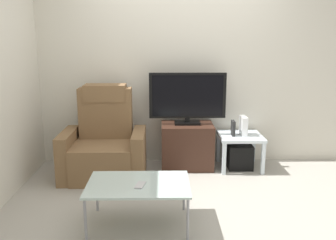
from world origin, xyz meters
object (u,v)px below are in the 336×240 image
at_px(tv_stand, 187,146).
at_px(recliner_armchair, 104,145).
at_px(book_upright, 233,128).
at_px(cell_phone, 140,185).
at_px(subwoofer_box, 239,156).
at_px(game_console, 243,126).
at_px(coffee_table, 138,186).
at_px(side_table, 240,140).
at_px(television, 188,97).

height_order(tv_stand, recliner_armchair, recliner_armchair).
xyz_separation_m(book_upright, cell_phone, (-1.08, -1.47, -0.13)).
distance_m(subwoofer_box, game_console, 0.40).
distance_m(tv_stand, game_console, 0.76).
xyz_separation_m(recliner_armchair, coffee_table, (0.49, -1.21, -0.00)).
bearing_deg(book_upright, recliner_armchair, -172.75).
height_order(tv_stand, cell_phone, tv_stand).
height_order(side_table, coffee_table, side_table).
height_order(subwoofer_box, game_console, game_console).
bearing_deg(tv_stand, cell_phone, -108.47).
distance_m(television, cell_phone, 1.71).
relative_size(television, recliner_armchair, 0.89).
bearing_deg(coffee_table, game_console, 49.43).
bearing_deg(book_upright, cell_phone, -126.43).
bearing_deg(book_upright, television, 171.82).
bearing_deg(book_upright, game_console, 12.53).
relative_size(television, book_upright, 5.06).
height_order(television, side_table, television).
distance_m(television, side_table, 0.86).
bearing_deg(game_console, television, 175.78).
bearing_deg(coffee_table, cell_phone, -69.45).
height_order(subwoofer_box, coffee_table, coffee_table).
bearing_deg(game_console, coffee_table, -130.57).
bearing_deg(subwoofer_box, side_table, -26.57).
distance_m(book_upright, game_console, 0.14).
relative_size(game_console, cell_phone, 1.58).
bearing_deg(television, tv_stand, -90.00).
relative_size(tv_stand, recliner_armchair, 0.60).
bearing_deg(book_upright, side_table, 11.31).
bearing_deg(game_console, book_upright, -167.47).
bearing_deg(book_upright, subwoofer_box, 11.31).
bearing_deg(subwoofer_box, television, 174.72).
bearing_deg(side_table, book_upright, -168.69).
xyz_separation_m(subwoofer_box, game_console, (0.04, 0.01, 0.40)).
bearing_deg(recliner_armchair, game_console, 1.22).
height_order(book_upright, coffee_table, book_upright).
xyz_separation_m(television, book_upright, (0.57, -0.08, -0.38)).
bearing_deg(side_table, cell_phone, -128.50).
distance_m(subwoofer_box, book_upright, 0.39).
height_order(book_upright, game_console, game_console).
relative_size(side_table, cell_phone, 3.60).
bearing_deg(tv_stand, subwoofer_box, -3.67).
distance_m(tv_stand, side_table, 0.68).
relative_size(tv_stand, television, 0.68).
xyz_separation_m(television, coffee_table, (-0.53, -1.50, -0.54)).
xyz_separation_m(television, side_table, (0.67, -0.06, -0.54)).
distance_m(recliner_armchair, side_table, 1.70).
bearing_deg(side_table, television, 174.72).
relative_size(tv_stand, side_table, 1.21).
relative_size(recliner_armchair, cell_phone, 7.20).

